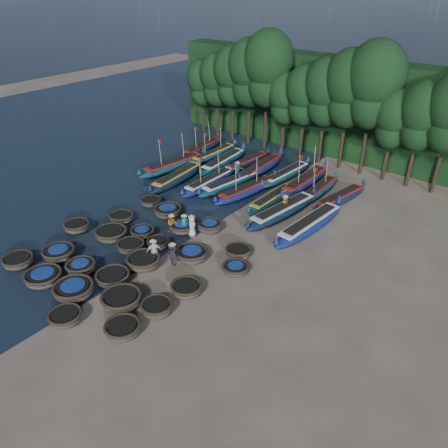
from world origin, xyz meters
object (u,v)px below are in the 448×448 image
Objects in this scene: long_boat_4 at (230,184)px; fisherman_1 at (185,223)px; coracle_3 at (65,317)px; coracle_9 at (157,307)px; coracle_8 at (121,299)px; coracle_23 at (210,226)px; long_boat_10 at (213,154)px; coracle_24 at (238,252)px; long_boat_9 at (203,148)px; long_boat_15 at (305,182)px; coracle_6 at (81,267)px; long_boat_17 at (340,198)px; long_boat_12 at (247,162)px; coracle_11 at (111,234)px; long_boat_5 at (246,190)px; fisherman_0 at (192,225)px; coracle_12 at (131,246)px; coracle_5 at (59,253)px; coracle_7 at (113,277)px; coracle_13 at (144,261)px; long_boat_13 at (261,167)px; long_boat_7 at (283,211)px; long_boat_8 at (309,224)px; coracle_1 at (43,277)px; fisherman_6 at (285,204)px; fisherman_4 at (154,251)px; long_boat_2 at (177,177)px; coracle_20 at (151,202)px; coracle_10 at (77,226)px; coracle_18 at (192,254)px; coracle_22 at (182,227)px; long_boat_1 at (173,165)px; coracle_15 at (121,217)px; long_boat_16 at (319,190)px; long_boat_6 at (272,199)px; fisherman_2 at (172,223)px; coracle_2 at (74,289)px; coracle_0 at (18,261)px; coracle_17 at (158,243)px; coracle_16 at (142,232)px; long_boat_14 at (286,174)px; fisherman_3 at (173,254)px; fisherman_5 at (237,170)px; coracle_19 at (235,268)px; long_boat_3 at (210,182)px; coracle_4 at (123,328)px; coracle_21 at (168,211)px.

fisherman_1 is (2.25, -8.35, 0.40)m from long_boat_4.
coracle_9 is (3.53, 3.81, 0.06)m from coracle_3.
coracle_23 is at bearing 98.84° from coracle_8.
coracle_24 is at bearing -43.22° from long_boat_10.
long_boat_15 reaches higher than long_boat_9.
coracle_6 is 21.92m from long_boat_17.
coracle_11 is at bearing -84.58° from long_boat_12.
long_boat_5 reaches higher than fisherman_0.
coracle_12 is 4.44m from fisherman_1.
coracle_6 reaches higher than coracle_5.
coracle_13 reaches higher than coracle_7.
long_boat_13 is at bearing 92.58° from coracle_12.
long_boat_7 is 2.84m from long_boat_8.
fisherman_6 reaches higher than coracle_1.
long_boat_2 is at bearing 68.09° from fisherman_4.
coracle_3 reaches higher than coracle_20.
coracle_10 reaches higher than coracle_20.
coracle_18 is 3.80m from coracle_22.
coracle_9 is at bearing -75.09° from long_boat_13.
long_boat_4 reaches higher than coracle_8.
long_boat_10 is (1.10, 4.90, -0.07)m from long_boat_1.
coracle_15 is 0.31× the size of long_boat_16.
long_boat_6 is (-2.45, 15.90, 0.05)m from coracle_9.
long_boat_15 is 14.02m from fisherman_2.
coracle_2 is 17.20m from long_boat_7.
coracle_0 is at bearing -93.43° from long_boat_2.
coracle_5 is 9.54m from coracle_20.
fisherman_1 is at bearing -80.76° from long_boat_5.
long_boat_4 reaches higher than coracle_17.
fisherman_2 is (7.32, -13.53, 0.32)m from long_boat_10.
long_boat_7 is at bearing 54.13° from coracle_16.
long_boat_7 reaches higher than coracle_0.
long_boat_14 is 13.44m from fisherman_1.
long_boat_1 is at bearing 120.25° from coracle_20.
fisherman_4 reaches higher than coracle_13.
long_boat_12 is 0.97× the size of long_boat_16.
coracle_22 is (-3.06, 2.24, 0.00)m from coracle_18.
fisherman_2 is at bearing 107.07° from coracle_17.
fisherman_5 is (-5.33, 14.14, -0.02)m from fisherman_3.
coracle_2 is 23.13m from long_boat_14.
coracle_19 is (8.02, 6.44, -0.08)m from coracle_6.
long_boat_5 is 0.96× the size of long_boat_13.
long_boat_3 is 4.02× the size of fisherman_4.
long_boat_15 is at bearing 0.88° from long_boat_10.
coracle_18 is 15.20m from long_boat_15.
coracle_21 is at bearing 124.73° from coracle_4.
coracle_24 is (2.29, 8.54, -0.06)m from coracle_8.
fisherman_3 is at bearing 33.52° from coracle_5.
long_boat_5 is at bearing 105.90° from coracle_18.
coracle_7 is at bearing -144.78° from fisherman_1.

